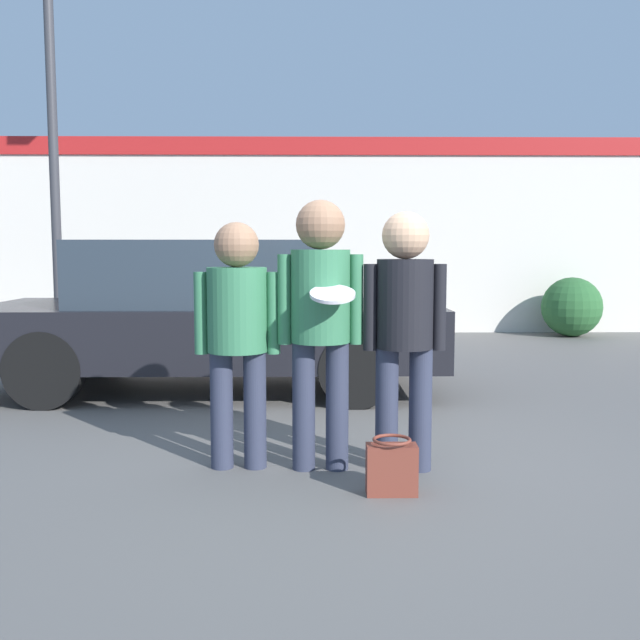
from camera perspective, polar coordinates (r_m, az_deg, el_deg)
name	(u,v)px	position (r m, az deg, el deg)	size (l,w,h in m)	color
ground_plane	(337,461)	(4.98, 1.39, -11.23)	(56.00, 56.00, 0.00)	#5B5956
storefront_building	(321,234)	(12.38, 0.06, 6.86)	(24.00, 0.22, 3.34)	silver
person_left	(237,323)	(4.68, -6.63, -0.21)	(0.56, 0.39, 1.62)	#2D3347
person_middle_with_frisbee	(321,308)	(4.61, 0.05, 0.97)	(0.55, 0.60, 1.76)	#2D3347
person_right	(405,317)	(4.63, 6.79, 0.20)	(0.53, 0.36, 1.69)	#2D3347
parked_car_near	(210,315)	(7.38, -8.77, 0.39)	(4.59, 1.92, 1.53)	black
street_lamp	(71,62)	(9.87, -19.30, 18.92)	(1.48, 0.35, 6.12)	#38383D
shrub	(572,307)	(12.51, 19.50, 0.99)	(0.98, 0.98, 0.98)	#285B2D
handbag	(392,467)	(4.32, 5.75, -11.64)	(0.30, 0.23, 0.34)	brown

